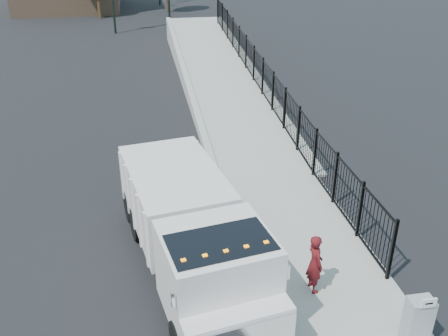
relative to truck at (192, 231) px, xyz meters
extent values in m
plane|color=black|center=(1.47, 0.88, -1.47)|extent=(120.00, 120.00, 0.00)
cube|color=#9E998E|center=(3.40, -1.12, -1.41)|extent=(3.55, 12.00, 0.12)
cube|color=#ADAAA3|center=(1.47, -1.12, -1.39)|extent=(0.30, 12.00, 0.16)
cube|color=#9E998E|center=(3.60, 16.88, -1.47)|extent=(3.95, 24.06, 3.19)
cube|color=black|center=(5.02, 12.88, -0.57)|extent=(0.10, 28.00, 1.80)
cube|color=black|center=(-0.07, 0.38, -0.92)|extent=(2.17, 6.89, 0.22)
cube|color=white|center=(0.33, -1.89, 0.09)|extent=(2.70, 2.58, 2.01)
cube|color=white|center=(0.55, -3.13, -0.41)|extent=(2.44, 1.10, 1.00)
cube|color=black|center=(0.38, -2.14, 0.69)|extent=(2.40, 1.67, 0.85)
cube|color=white|center=(-0.29, 1.66, 0.09)|extent=(3.10, 4.57, 1.71)
cube|color=silver|center=(-0.73, -3.10, 0.54)|extent=(0.07, 0.07, 0.35)
cube|color=silver|center=(1.74, -2.67, 0.54)|extent=(0.07, 0.07, 0.35)
cube|color=orange|center=(-0.45, -2.64, 1.11)|extent=(0.11, 0.10, 0.06)
cube|color=orange|center=(-0.01, -2.57, 1.11)|extent=(0.11, 0.10, 0.06)
cube|color=orange|center=(0.44, -2.49, 1.11)|extent=(0.11, 0.10, 0.06)
cube|color=orange|center=(0.88, -2.41, 1.11)|extent=(0.11, 0.10, 0.06)
cube|color=orange|center=(1.33, -2.33, 1.11)|extent=(0.11, 0.10, 0.06)
cylinder|color=black|center=(1.49, -2.40, -0.97)|extent=(0.49, 1.04, 1.00)
cylinder|color=black|center=(-1.43, 2.07, -0.97)|extent=(0.49, 1.04, 1.00)
cylinder|color=black|center=(0.64, 2.44, -0.97)|extent=(0.49, 1.04, 1.00)
cylinder|color=black|center=(-1.62, 3.16, -0.97)|extent=(0.49, 1.04, 1.00)
cylinder|color=black|center=(0.45, 3.52, -0.97)|extent=(0.49, 1.04, 1.00)
imported|color=#5A1216|center=(2.94, -1.17, -0.53)|extent=(0.46, 0.64, 1.63)
cube|color=gray|center=(4.57, -3.30, -0.72)|extent=(0.55, 0.40, 1.25)
cube|color=white|center=(4.57, -3.52, 0.01)|extent=(0.35, 0.04, 0.22)
cylinder|color=#382314|center=(-4.23, 38.68, 0.13)|extent=(0.36, 0.36, 3.20)
camera|label=1|loc=(-1.02, -10.67, 7.27)|focal=40.00mm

